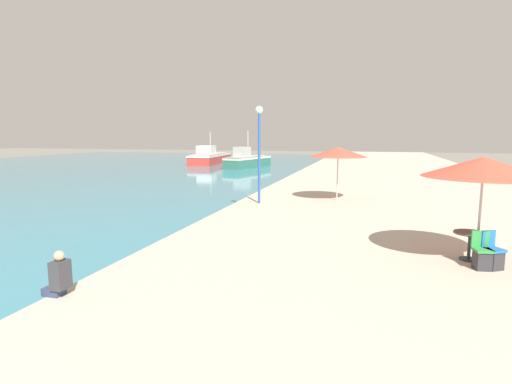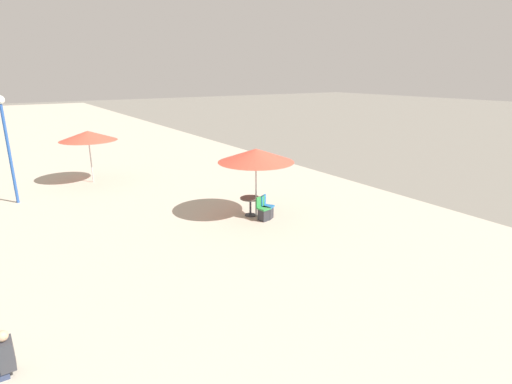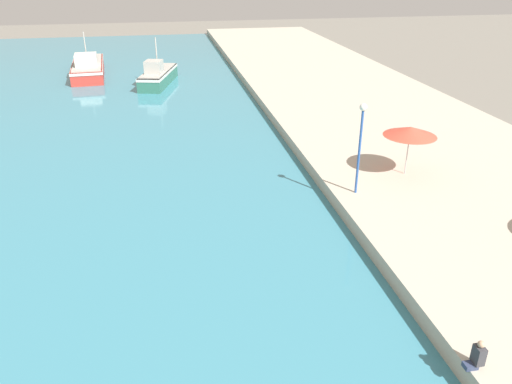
{
  "view_description": "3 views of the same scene",
  "coord_description": "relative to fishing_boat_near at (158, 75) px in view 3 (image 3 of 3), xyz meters",
  "views": [
    {
      "loc": [
        6.13,
        0.15,
        3.96
      ],
      "look_at": [
        1.5,
        16.46,
        1.55
      ],
      "focal_mm": 28.0,
      "sensor_mm": 36.0,
      "label": 1
    },
    {
      "loc": [
        0.71,
        -1.24,
        6.16
      ],
      "look_at": [
        8.85,
        11.11,
        1.75
      ],
      "focal_mm": 28.0,
      "sensor_mm": 36.0,
      "label": 2
    },
    {
      "loc": [
        -8.0,
        -3.01,
        11.46
      ],
      "look_at": [
        -4.0,
        18.0,
        1.35
      ],
      "focal_mm": 35.0,
      "sensor_mm": 36.0,
      "label": 3
    }
  ],
  "objects": [
    {
      "name": "cafe_umbrella_white",
      "position": [
        12.93,
        -26.94,
        2.23
      ],
      "size": [
        2.8,
        2.8,
        2.65
      ],
      "color": "#B7B7B7",
      "rests_on": "quay_promenade"
    },
    {
      "name": "quay_promenade",
      "position": [
        16.28,
        -10.0,
        -0.55
      ],
      "size": [
        16.0,
        90.0,
        0.75
      ],
      "color": "#BCB29E",
      "rests_on": "ground_plane"
    },
    {
      "name": "person_at_quay",
      "position": [
        8.5,
        -40.54,
        0.24
      ],
      "size": [
        0.51,
        0.36,
        0.94
      ],
      "color": "#333D5B",
      "rests_on": "quay_promenade"
    },
    {
      "name": "fishing_boat_near",
      "position": [
        0.0,
        0.0,
        0.0
      ],
      "size": [
        4.09,
        8.16,
        4.47
      ],
      "rotation": [
        0.0,
        0.0,
        -0.25
      ],
      "color": "#33705B",
      "rests_on": "water_basin"
    },
    {
      "name": "lamppost",
      "position": [
        9.42,
        -28.72,
        2.92
      ],
      "size": [
        0.36,
        0.36,
        4.56
      ],
      "color": "#28519E",
      "rests_on": "quay_promenade"
    },
    {
      "name": "fishing_boat_mid",
      "position": [
        -7.21,
        5.55,
        -0.01
      ],
      "size": [
        3.97,
        10.97,
        4.44
      ],
      "rotation": [
        0.0,
        0.0,
        0.08
      ],
      "color": "red",
      "rests_on": "water_basin"
    }
  ]
}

